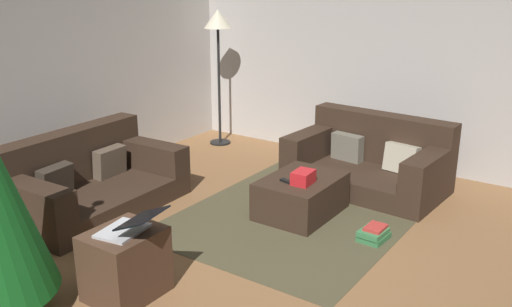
{
  "coord_description": "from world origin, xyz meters",
  "views": [
    {
      "loc": [
        -3.18,
        -2.03,
        2.23
      ],
      "look_at": [
        0.59,
        0.57,
        0.75
      ],
      "focal_mm": 39.15,
      "sensor_mm": 36.0,
      "label": 1
    }
  ],
  "objects": [
    {
      "name": "corner_lamp",
      "position": [
        2.6,
        2.55,
        1.53
      ],
      "size": [
        0.36,
        0.36,
        1.8
      ],
      "color": "black",
      "rests_on": "ground_plane"
    },
    {
      "name": "ottoman",
      "position": [
        1.18,
        0.45,
        0.18
      ],
      "size": [
        0.85,
        0.63,
        0.37
      ],
      "primitive_type": "cube",
      "color": "#332319",
      "rests_on": "ground_plane"
    },
    {
      "name": "couch_right",
      "position": [
        2.26,
        0.2,
        0.29
      ],
      "size": [
        1.06,
        1.67,
        0.77
      ],
      "rotation": [
        0.0,
        0.0,
        1.51
      ],
      "color": "#332319",
      "rests_on": "ground_plane"
    },
    {
      "name": "rear_partition",
      "position": [
        0.0,
        3.14,
        1.3
      ],
      "size": [
        6.4,
        0.12,
        2.6
      ],
      "primitive_type": "cube",
      "color": "#BCB7B2",
      "rests_on": "ground_plane"
    },
    {
      "name": "book_stack",
      "position": [
        1.05,
        -0.37,
        0.06
      ],
      "size": [
        0.29,
        0.23,
        0.13
      ],
      "color": "#387A47",
      "rests_on": "ground_plane"
    },
    {
      "name": "area_rug",
      "position": [
        1.18,
        0.45,
        0.0
      ],
      "size": [
        2.6,
        2.0,
        0.01
      ],
      "primitive_type": "cube",
      "color": "#48422C",
      "rests_on": "ground_plane"
    },
    {
      "name": "corner_partition",
      "position": [
        3.14,
        0.0,
        1.3
      ],
      "size": [
        0.12,
        6.4,
        2.6
      ],
      "primitive_type": "cube",
      "color": "#B5B0AB",
      "rests_on": "ground_plane"
    },
    {
      "name": "side_table",
      "position": [
        -0.78,
        0.76,
        0.25
      ],
      "size": [
        0.52,
        0.44,
        0.5
      ],
      "primitive_type": "cube",
      "color": "#4C3323",
      "rests_on": "ground_plane"
    },
    {
      "name": "laptop",
      "position": [
        -0.77,
        0.69,
        0.56
      ],
      "size": [
        0.41,
        0.48,
        0.19
      ],
      "color": "silver",
      "rests_on": "side_table"
    },
    {
      "name": "ground_plane",
      "position": [
        0.0,
        0.0,
        0.0
      ],
      "size": [
        6.4,
        6.4,
        0.0
      ],
      "primitive_type": "plane",
      "color": "brown"
    },
    {
      "name": "gift_box",
      "position": [
        1.06,
        0.36,
        0.43
      ],
      "size": [
        0.23,
        0.18,
        0.12
      ],
      "primitive_type": "cube",
      "rotation": [
        0.0,
        0.0,
        0.06
      ],
      "color": "red",
      "rests_on": "ottoman"
    },
    {
      "name": "tv_remote",
      "position": [
        1.0,
        0.5,
        0.38
      ],
      "size": [
        0.09,
        0.17,
        0.02
      ],
      "primitive_type": "cube",
      "rotation": [
        0.0,
        0.0,
        -0.24
      ],
      "color": "black",
      "rests_on": "ottoman"
    },
    {
      "name": "couch_left",
      "position": [
        0.13,
        2.26,
        0.28
      ],
      "size": [
        1.74,
        1.02,
        0.75
      ],
      "rotation": [
        0.0,
        0.0,
        3.17
      ],
      "color": "#332319",
      "rests_on": "ground_plane"
    }
  ]
}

